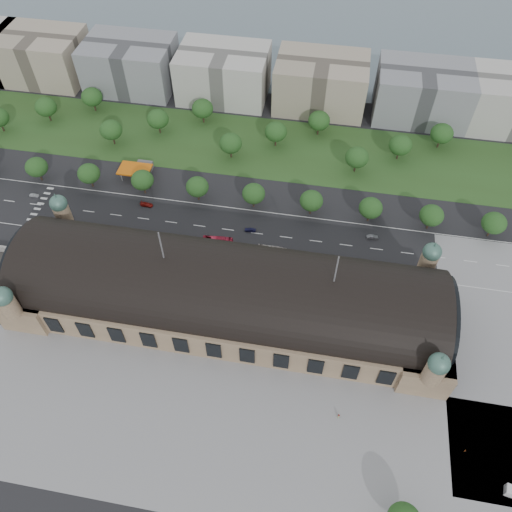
% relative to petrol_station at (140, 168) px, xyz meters
% --- Properties ---
extents(ground, '(900.00, 900.00, 0.00)m').
position_rel_petrol_station_xyz_m(ground, '(53.91, -65.28, -2.95)').
color(ground, black).
rests_on(ground, ground).
extents(station, '(150.00, 48.40, 44.30)m').
position_rel_petrol_station_xyz_m(station, '(53.91, -65.28, 7.33)').
color(station, '#A08463').
rests_on(station, ground).
extents(plaza_south, '(190.00, 48.00, 0.12)m').
position_rel_petrol_station_xyz_m(plaza_south, '(63.91, -109.28, -2.95)').
color(plaza_south, gray).
rests_on(plaza_south, ground).
extents(road_slab, '(260.00, 26.00, 0.10)m').
position_rel_petrol_station_xyz_m(road_slab, '(33.91, -27.28, -2.95)').
color(road_slab, black).
rests_on(road_slab, ground).
extents(grass_belt, '(300.00, 45.00, 0.10)m').
position_rel_petrol_station_xyz_m(grass_belt, '(38.91, 27.72, -2.95)').
color(grass_belt, '#2A491D').
rests_on(grass_belt, ground).
extents(petrol_station, '(14.00, 13.00, 5.05)m').
position_rel_petrol_station_xyz_m(petrol_station, '(0.00, 0.00, 0.00)').
color(petrol_station, '#CE5F0C').
rests_on(petrol_station, ground).
extents(office_1, '(45.00, 32.00, 24.00)m').
position_rel_petrol_station_xyz_m(office_1, '(-76.09, 67.72, 9.05)').
color(office_1, tan).
rests_on(office_1, ground).
extents(office_2, '(45.00, 32.00, 24.00)m').
position_rel_petrol_station_xyz_m(office_2, '(-26.09, 67.72, 9.05)').
color(office_2, gray).
rests_on(office_2, ground).
extents(office_3, '(45.00, 32.00, 24.00)m').
position_rel_petrol_station_xyz_m(office_3, '(23.91, 67.72, 9.05)').
color(office_3, '#B7B5AD').
rests_on(office_3, ground).
extents(office_4, '(45.00, 32.00, 24.00)m').
position_rel_petrol_station_xyz_m(office_4, '(73.91, 67.72, 9.05)').
color(office_4, tan).
rests_on(office_4, ground).
extents(office_5, '(45.00, 32.00, 24.00)m').
position_rel_petrol_station_xyz_m(office_5, '(123.91, 67.72, 9.05)').
color(office_5, gray).
rests_on(office_5, ground).
extents(tree_row_1, '(9.60, 9.60, 11.52)m').
position_rel_petrol_station_xyz_m(tree_row_1, '(-42.09, -12.28, 4.48)').
color(tree_row_1, '#2D2116').
rests_on(tree_row_1, ground).
extents(tree_row_2, '(9.60, 9.60, 11.52)m').
position_rel_petrol_station_xyz_m(tree_row_2, '(-18.09, -12.28, 4.48)').
color(tree_row_2, '#2D2116').
rests_on(tree_row_2, ground).
extents(tree_row_3, '(9.60, 9.60, 11.52)m').
position_rel_petrol_station_xyz_m(tree_row_3, '(5.91, -12.28, 4.48)').
color(tree_row_3, '#2D2116').
rests_on(tree_row_3, ground).
extents(tree_row_4, '(9.60, 9.60, 11.52)m').
position_rel_petrol_station_xyz_m(tree_row_4, '(29.91, -12.28, 4.48)').
color(tree_row_4, '#2D2116').
rests_on(tree_row_4, ground).
extents(tree_row_5, '(9.60, 9.60, 11.52)m').
position_rel_petrol_station_xyz_m(tree_row_5, '(53.91, -12.28, 4.48)').
color(tree_row_5, '#2D2116').
rests_on(tree_row_5, ground).
extents(tree_row_6, '(9.60, 9.60, 11.52)m').
position_rel_petrol_station_xyz_m(tree_row_6, '(77.91, -12.28, 4.48)').
color(tree_row_6, '#2D2116').
rests_on(tree_row_6, ground).
extents(tree_row_7, '(9.60, 9.60, 11.52)m').
position_rel_petrol_station_xyz_m(tree_row_7, '(101.91, -12.28, 4.48)').
color(tree_row_7, '#2D2116').
rests_on(tree_row_7, ground).
extents(tree_row_8, '(9.60, 9.60, 11.52)m').
position_rel_petrol_station_xyz_m(tree_row_8, '(125.91, -12.28, 4.48)').
color(tree_row_8, '#2D2116').
rests_on(tree_row_8, ground).
extents(tree_row_9, '(9.60, 9.60, 11.52)m').
position_rel_petrol_station_xyz_m(tree_row_9, '(149.91, -12.28, 4.48)').
color(tree_row_9, '#2D2116').
rests_on(tree_row_9, ground).
extents(tree_belt_1, '(10.40, 10.40, 12.48)m').
position_rel_petrol_station_xyz_m(tree_belt_1, '(-57.09, 29.72, 5.10)').
color(tree_belt_1, '#2D2116').
rests_on(tree_belt_1, ground).
extents(tree_belt_2, '(10.40, 10.40, 12.48)m').
position_rel_petrol_station_xyz_m(tree_belt_2, '(-38.09, 41.72, 5.10)').
color(tree_belt_2, '#2D2116').
rests_on(tree_belt_2, ground).
extents(tree_belt_3, '(10.40, 10.40, 12.48)m').
position_rel_petrol_station_xyz_m(tree_belt_3, '(-19.09, 17.72, 5.10)').
color(tree_belt_3, '#2D2116').
rests_on(tree_belt_3, ground).
extents(tree_belt_4, '(10.40, 10.40, 12.48)m').
position_rel_petrol_station_xyz_m(tree_belt_4, '(-0.09, 29.72, 5.10)').
color(tree_belt_4, '#2D2116').
rests_on(tree_belt_4, ground).
extents(tree_belt_5, '(10.40, 10.40, 12.48)m').
position_rel_petrol_station_xyz_m(tree_belt_5, '(18.91, 41.72, 5.10)').
color(tree_belt_5, '#2D2116').
rests_on(tree_belt_5, ground).
extents(tree_belt_6, '(10.40, 10.40, 12.48)m').
position_rel_petrol_station_xyz_m(tree_belt_6, '(37.91, 17.72, 5.10)').
color(tree_belt_6, '#2D2116').
rests_on(tree_belt_6, ground).
extents(tree_belt_7, '(10.40, 10.40, 12.48)m').
position_rel_petrol_station_xyz_m(tree_belt_7, '(56.91, 29.72, 5.10)').
color(tree_belt_7, '#2D2116').
rests_on(tree_belt_7, ground).
extents(tree_belt_8, '(10.40, 10.40, 12.48)m').
position_rel_petrol_station_xyz_m(tree_belt_8, '(75.91, 41.72, 5.10)').
color(tree_belt_8, '#2D2116').
rests_on(tree_belt_8, ground).
extents(tree_belt_9, '(10.40, 10.40, 12.48)m').
position_rel_petrol_station_xyz_m(tree_belt_9, '(94.91, 17.72, 5.10)').
color(tree_belt_9, '#2D2116').
rests_on(tree_belt_9, ground).
extents(tree_belt_10, '(10.40, 10.40, 12.48)m').
position_rel_petrol_station_xyz_m(tree_belt_10, '(113.91, 29.72, 5.10)').
color(tree_belt_10, '#2D2116').
rests_on(tree_belt_10, ground).
extents(tree_belt_11, '(10.40, 10.40, 12.48)m').
position_rel_petrol_station_xyz_m(tree_belt_11, '(132.91, 41.72, 5.10)').
color(tree_belt_11, '#2D2116').
rests_on(tree_belt_11, ground).
extents(traffic_car_1, '(3.99, 1.62, 1.29)m').
position_rel_petrol_station_xyz_m(traffic_car_1, '(-40.70, -22.77, -2.30)').
color(traffic_car_1, gray).
rests_on(traffic_car_1, ground).
extents(traffic_car_2, '(5.11, 2.58, 1.38)m').
position_rel_petrol_station_xyz_m(traffic_car_2, '(-21.66, -32.64, -2.26)').
color(traffic_car_2, black).
rests_on(traffic_car_2, ground).
extents(traffic_car_3, '(5.44, 2.40, 1.55)m').
position_rel_petrol_station_xyz_m(traffic_car_3, '(9.01, -19.79, -2.17)').
color(traffic_car_3, maroon).
rests_on(traffic_car_3, ground).
extents(traffic_car_4, '(4.62, 2.04, 1.55)m').
position_rel_petrol_station_xyz_m(traffic_car_4, '(54.97, -26.41, -2.18)').
color(traffic_car_4, '#181742').
rests_on(traffic_car_4, ground).
extents(traffic_car_5, '(4.78, 2.18, 1.52)m').
position_rel_petrol_station_xyz_m(traffic_car_5, '(104.04, -21.82, -2.19)').
color(traffic_car_5, '#5C5E64').
rests_on(traffic_car_5, ground).
extents(traffic_car_6, '(5.33, 2.79, 1.43)m').
position_rel_petrol_station_xyz_m(traffic_car_6, '(118.83, -37.49, -2.23)').
color(traffic_car_6, silver).
rests_on(traffic_car_6, ground).
extents(parked_car_0, '(3.88, 3.43, 1.27)m').
position_rel_petrol_station_xyz_m(parked_car_0, '(-22.80, -40.28, -2.31)').
color(parked_car_0, black).
rests_on(parked_car_0, ground).
extents(parked_car_1, '(5.83, 4.81, 1.48)m').
position_rel_petrol_station_xyz_m(parked_car_1, '(-24.50, -42.24, -2.21)').
color(parked_car_1, maroon).
rests_on(parked_car_1, ground).
extents(parked_car_2, '(5.26, 4.00, 1.42)m').
position_rel_petrol_station_xyz_m(parked_car_2, '(-0.77, -43.38, -2.24)').
color(parked_car_2, '#192546').
rests_on(parked_car_2, ground).
extents(parked_car_3, '(4.76, 3.67, 1.51)m').
position_rel_petrol_station_xyz_m(parked_car_3, '(2.32, -41.71, -2.19)').
color(parked_car_3, '#515358').
rests_on(parked_car_3, ground).
extents(parked_car_4, '(4.26, 3.34, 1.35)m').
position_rel_petrol_station_xyz_m(parked_car_4, '(1.75, -44.28, -2.27)').
color(parked_car_4, '#B9B9BB').
rests_on(parked_car_4, ground).
extents(parked_car_5, '(6.15, 5.46, 1.58)m').
position_rel_petrol_station_xyz_m(parked_car_5, '(1.27, -43.35, -2.16)').
color(parked_car_5, gray).
rests_on(parked_car_5, ground).
extents(parked_car_6, '(4.81, 3.74, 1.30)m').
position_rel_petrol_station_xyz_m(parked_car_6, '(35.91, -40.28, -2.30)').
color(parked_car_6, black).
rests_on(parked_car_6, ground).
extents(bus_west, '(12.21, 3.66, 3.35)m').
position_rel_petrol_station_xyz_m(bus_west, '(43.53, -35.42, -1.27)').
color(bus_west, '#BD1E39').
rests_on(bus_west, ground).
extents(bus_mid, '(11.62, 2.98, 3.22)m').
position_rel_petrol_station_xyz_m(bus_mid, '(65.50, -36.50, -1.34)').
color(bus_mid, silver).
rests_on(bus_mid, ground).
extents(bus_east, '(11.63, 3.03, 3.22)m').
position_rel_petrol_station_xyz_m(bus_east, '(83.64, -38.28, -1.34)').
color(bus_east, silver).
rests_on(bus_east, ground).
extents(pedestrian_0, '(1.09, 0.83, 1.97)m').
position_rel_petrol_station_xyz_m(pedestrian_0, '(95.76, -98.03, -1.96)').
color(pedestrian_0, gray).
rests_on(pedestrian_0, ground).
extents(pedestrian_1, '(0.67, 0.70, 1.61)m').
position_rel_petrol_station_xyz_m(pedestrian_1, '(133.20, -101.98, -2.15)').
color(pedestrian_1, gray).
rests_on(pedestrian_1, ground).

